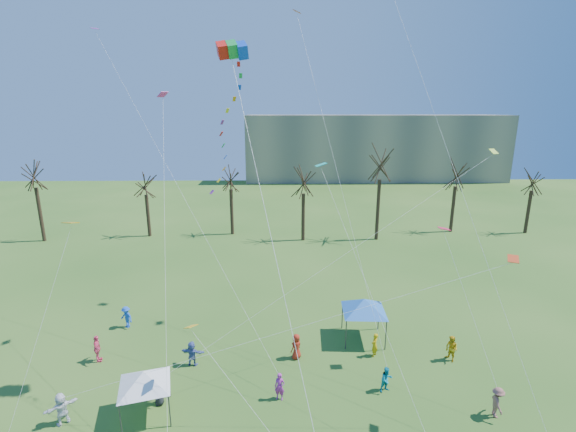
{
  "coord_description": "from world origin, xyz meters",
  "views": [
    {
      "loc": [
        -0.32,
        -14.06,
        16.03
      ],
      "look_at": [
        0.06,
        5.0,
        11.0
      ],
      "focal_mm": 25.0,
      "sensor_mm": 36.0,
      "label": 1
    }
  ],
  "objects_px": {
    "canopy_tent_white": "(144,378)",
    "canopy_tent_blue": "(364,305)",
    "big_box_kite": "(232,131)",
    "distant_building": "(374,147)"
  },
  "relations": [
    {
      "from": "canopy_tent_white",
      "to": "big_box_kite",
      "type": "bearing_deg",
      "value": 25.86
    },
    {
      "from": "distant_building",
      "to": "big_box_kite",
      "type": "relative_size",
      "value": 3.07
    },
    {
      "from": "canopy_tent_white",
      "to": "distant_building",
      "type": "bearing_deg",
      "value": 69.15
    },
    {
      "from": "canopy_tent_white",
      "to": "canopy_tent_blue",
      "type": "relative_size",
      "value": 0.84
    },
    {
      "from": "big_box_kite",
      "to": "canopy_tent_blue",
      "type": "relative_size",
      "value": 4.67
    },
    {
      "from": "big_box_kite",
      "to": "canopy_tent_blue",
      "type": "height_order",
      "value": "big_box_kite"
    },
    {
      "from": "canopy_tent_blue",
      "to": "canopy_tent_white",
      "type": "bearing_deg",
      "value": -150.91
    },
    {
      "from": "canopy_tent_blue",
      "to": "big_box_kite",
      "type": "bearing_deg",
      "value": -149.14
    },
    {
      "from": "canopy_tent_white",
      "to": "canopy_tent_blue",
      "type": "distance_m",
      "value": 15.07
    },
    {
      "from": "distant_building",
      "to": "big_box_kite",
      "type": "height_order",
      "value": "big_box_kite"
    }
  ]
}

